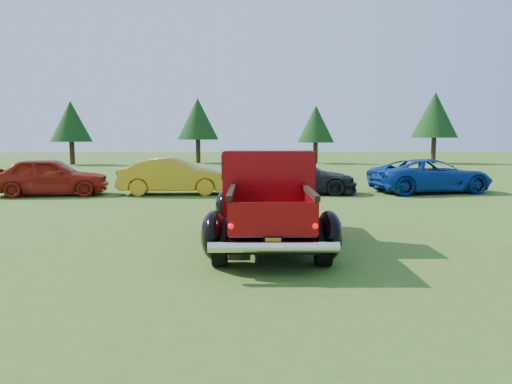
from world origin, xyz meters
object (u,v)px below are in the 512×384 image
object	(u,v)px
show_car_grey	(299,177)
show_car_red	(50,176)
show_car_yellow	(175,176)
pickup_truck	(268,198)
tree_east	(435,115)
tree_mid_left	(198,119)
tree_west	(71,122)
tree_mid_right	(316,124)
show_car_blue	(431,176)

from	to	relation	value
show_car_grey	show_car_red	bearing A→B (deg)	102.12
show_car_yellow	pickup_truck	bearing A→B (deg)	-161.96
show_car_red	show_car_yellow	distance (m)	4.18
tree_east	pickup_truck	world-z (taller)	tree_east
show_car_red	show_car_yellow	world-z (taller)	show_car_red
show_car_grey	tree_mid_left	bearing A→B (deg)	23.56
tree_west	tree_east	xyz separation A→B (m)	(27.00, 0.50, 0.55)
tree_mid_right	show_car_grey	size ratio (longest dim) A/B	1.09
tree_mid_right	show_car_red	distance (m)	24.38
tree_west	tree_mid_left	bearing A→B (deg)	12.53
tree_east	show_car_yellow	bearing A→B (deg)	-130.88
tree_mid_left	show_car_blue	size ratio (longest dim) A/B	1.16
tree_mid_right	show_car_blue	xyz separation A→B (m)	(0.67, -20.52, -2.37)
tree_west	tree_mid_right	xyz separation A→B (m)	(18.00, 1.00, -0.14)
show_car_yellow	show_car_grey	size ratio (longest dim) A/B	0.94
tree_west	pickup_truck	xyz separation A→B (m)	(12.24, -27.62, -2.29)
tree_west	show_car_yellow	world-z (taller)	tree_west
tree_west	show_car_grey	bearing A→B (deg)	-54.50
show_car_red	show_car_yellow	size ratio (longest dim) A/B	1.00
show_car_red	show_car_yellow	bearing A→B (deg)	-94.50
tree_mid_left	show_car_yellow	world-z (taller)	tree_mid_left
pickup_truck	show_car_red	world-z (taller)	pickup_truck
tree_east	show_car_blue	distance (m)	21.89
pickup_truck	show_car_yellow	distance (m)	8.43
tree_west	pickup_truck	bearing A→B (deg)	-66.10
pickup_truck	show_car_blue	xyz separation A→B (m)	(6.43, 8.10, -0.22)
tree_mid_right	show_car_red	world-z (taller)	tree_mid_right
pickup_truck	show_car_grey	bearing A→B (deg)	80.69
tree_east	show_car_grey	world-z (taller)	tree_east
show_car_grey	show_car_blue	bearing A→B (deg)	-79.19
tree_west	show_car_grey	distance (m)	24.12
show_car_blue	tree_mid_left	bearing A→B (deg)	14.00
show_car_yellow	show_car_grey	bearing A→B (deg)	-89.14
tree_mid_left	tree_mid_right	size ratio (longest dim) A/B	1.14
pickup_truck	show_car_blue	size ratio (longest dim) A/B	1.09
tree_east	show_car_yellow	xyz separation A→B (m)	(-17.41, -20.11, -3.03)
tree_mid_left	show_car_red	bearing A→B (deg)	-99.38
tree_east	show_car_blue	xyz separation A→B (m)	(-8.33, -20.02, -3.05)
tree_mid_right	show_car_grey	bearing A→B (deg)	-101.22
pickup_truck	show_car_yellow	xyz separation A→B (m)	(-2.65, 8.00, -0.19)
tree_west	show_car_blue	distance (m)	27.12
tree_mid_right	show_car_blue	size ratio (longest dim) A/B	1.02
show_car_yellow	tree_mid_left	bearing A→B (deg)	1.26
pickup_truck	show_car_grey	size ratio (longest dim) A/B	1.17
tree_mid_right	show_car_red	size ratio (longest dim) A/B	1.16
show_car_red	show_car_blue	distance (m)	13.27
show_car_yellow	show_car_grey	xyz separation A→B (m)	(4.34, 0.09, -0.04)
tree_west	show_car_yellow	xyz separation A→B (m)	(9.59, -19.61, -2.48)
tree_mid_right	tree_east	size ratio (longest dim) A/B	0.81
tree_east	show_car_yellow	world-z (taller)	tree_east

